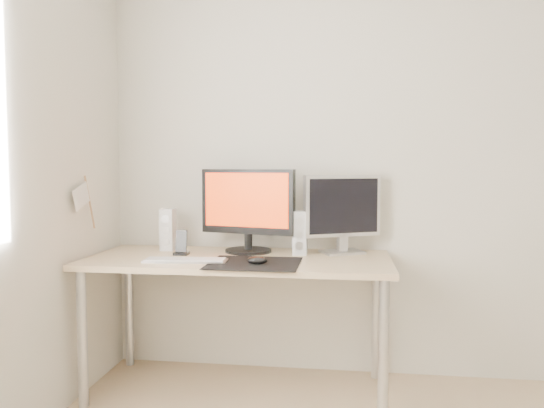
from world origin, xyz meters
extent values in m
plane|color=silver|center=(0.00, 1.75, 1.25)|extent=(3.50, 0.00, 3.50)
cube|color=black|center=(-0.82, 1.21, 0.73)|extent=(0.45, 0.40, 0.00)
ellipsoid|color=black|center=(-0.80, 1.18, 0.75)|extent=(0.10, 0.06, 0.04)
cube|color=#D1B587|center=(-0.93, 1.38, 0.71)|extent=(1.60, 0.70, 0.03)
cylinder|color=silver|center=(-1.67, 1.09, 0.35)|extent=(0.05, 0.05, 0.70)
cylinder|color=silver|center=(-0.19, 1.09, 0.35)|extent=(0.05, 0.05, 0.70)
cylinder|color=silver|center=(-1.67, 1.67, 0.35)|extent=(0.05, 0.05, 0.70)
cylinder|color=silver|center=(-0.19, 1.67, 0.35)|extent=(0.05, 0.05, 0.70)
cylinder|color=black|center=(-0.91, 1.56, 0.74)|extent=(0.31, 0.31, 0.02)
cylinder|color=black|center=(-0.91, 1.56, 0.81)|extent=(0.05, 0.05, 0.12)
cube|color=black|center=(-0.91, 1.55, 1.02)|extent=(0.54, 0.17, 0.36)
cube|color=#F2390C|center=(-0.92, 1.52, 1.03)|extent=(0.49, 0.12, 0.30)
cube|color=#BBBBBE|center=(-0.39, 1.58, 0.74)|extent=(0.27, 0.24, 0.01)
cube|color=silver|center=(-0.39, 1.58, 0.80)|extent=(0.06, 0.06, 0.10)
cube|color=silver|center=(-0.39, 1.58, 0.99)|extent=(0.42, 0.24, 0.34)
cube|color=black|center=(-0.38, 1.56, 0.99)|extent=(0.37, 0.19, 0.30)
cube|color=white|center=(-1.38, 1.56, 0.85)|extent=(0.08, 0.09, 0.24)
cylinder|color=#AFAFB1|center=(-1.38, 1.52, 0.78)|extent=(0.05, 0.01, 0.05)
cylinder|color=silver|center=(-1.38, 1.52, 0.85)|extent=(0.05, 0.01, 0.05)
cylinder|color=silver|center=(-1.38, 1.52, 0.92)|extent=(0.05, 0.01, 0.05)
cube|color=silver|center=(-0.61, 1.51, 0.85)|extent=(0.08, 0.09, 0.24)
cylinder|color=silver|center=(-0.61, 1.47, 0.78)|extent=(0.05, 0.01, 0.05)
cylinder|color=silver|center=(-0.61, 1.47, 0.85)|extent=(0.05, 0.01, 0.05)
cylinder|color=silver|center=(-0.61, 1.47, 0.92)|extent=(0.05, 0.01, 0.05)
cube|color=#B0B0B2|center=(-1.17, 1.21, 0.73)|extent=(0.43, 0.15, 0.01)
cube|color=silver|center=(-1.17, 1.21, 0.74)|extent=(0.41, 0.13, 0.01)
cube|color=black|center=(-1.25, 1.41, 0.74)|extent=(0.08, 0.07, 0.02)
cube|color=black|center=(-1.25, 1.41, 0.81)|extent=(0.06, 0.03, 0.12)
cylinder|color=#A57F54|center=(-1.72, 1.30, 1.02)|extent=(0.01, 0.10, 0.29)
cube|color=white|center=(-1.72, 1.21, 1.06)|extent=(0.00, 0.19, 0.15)
camera|label=1|loc=(-0.37, -1.35, 1.21)|focal=35.00mm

